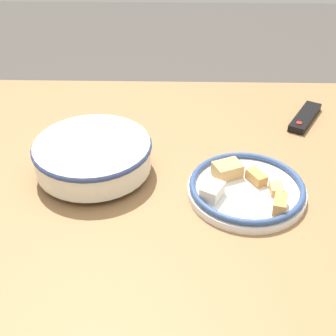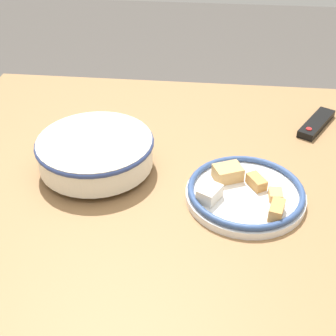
# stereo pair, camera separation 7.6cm
# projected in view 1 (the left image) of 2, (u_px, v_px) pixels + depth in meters

# --- Properties ---
(dining_table) EXTENTS (1.39, 1.03, 0.74)m
(dining_table) POSITION_uv_depth(u_px,v_px,m) (192.00, 197.00, 1.18)
(dining_table) COLOR olive
(dining_table) RESTS_ON ground_plane
(noodle_bowl) EXTENTS (0.28, 0.28, 0.08)m
(noodle_bowl) POSITION_uv_depth(u_px,v_px,m) (93.00, 154.00, 1.12)
(noodle_bowl) COLOR silver
(noodle_bowl) RESTS_ON dining_table
(food_plate) EXTENTS (0.27, 0.27, 0.05)m
(food_plate) POSITION_uv_depth(u_px,v_px,m) (246.00, 188.00, 1.06)
(food_plate) COLOR white
(food_plate) RESTS_ON dining_table
(tv_remote) EXTENTS (0.12, 0.17, 0.02)m
(tv_remote) POSITION_uv_depth(u_px,v_px,m) (305.00, 117.00, 1.34)
(tv_remote) COLOR black
(tv_remote) RESTS_ON dining_table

